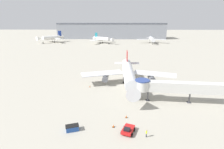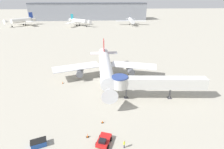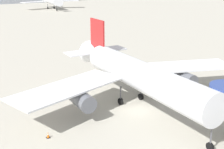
{
  "view_description": "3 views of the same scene",
  "coord_description": "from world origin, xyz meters",
  "views": [
    {
      "loc": [
        -3.46,
        -56.9,
        21.95
      ],
      "look_at": [
        -4.94,
        -4.79,
        5.84
      ],
      "focal_mm": 28.0,
      "sensor_mm": 36.0,
      "label": 1
    },
    {
      "loc": [
        -1.59,
        -50.21,
        24.26
      ],
      "look_at": [
        2.37,
        -2.97,
        3.41
      ],
      "focal_mm": 28.0,
      "sensor_mm": 36.0,
      "label": 2
    },
    {
      "loc": [
        -21.85,
        -30.68,
        17.19
      ],
      "look_at": [
        -3.43,
        1.22,
        5.22
      ],
      "focal_mm": 50.0,
      "sensor_mm": 36.0,
      "label": 3
    }
  ],
  "objects": [
    {
      "name": "ground_plane",
      "position": [
        0.0,
        0.0,
        0.0
      ],
      "size": [
        800.0,
        800.0,
        0.0
      ],
      "primitive_type": "plane",
      "color": "#A8A393"
    },
    {
      "name": "main_airplane",
      "position": [
        0.66,
        0.85,
        4.36
      ],
      "size": [
        34.44,
        33.58,
        10.35
      ],
      "rotation": [
        0.0,
        0.0,
        0.0
      ],
      "color": "silver",
      "rests_on": "ground_plane"
    },
    {
      "name": "jet_bridge",
      "position": [
        12.13,
        -11.46,
        4.52
      ],
      "size": [
        24.0,
        5.37,
        6.2
      ],
      "rotation": [
        0.0,
        0.0,
        -0.09
      ],
      "color": "silver",
      "rests_on": "ground_plane"
    },
    {
      "name": "pushback_tug_red",
      "position": [
        -1.08,
        -26.17,
        0.68
      ],
      "size": [
        3.17,
        3.91,
        1.48
      ],
      "rotation": [
        0.0,
        0.0,
        -0.36
      ],
      "color": "red",
      "rests_on": "ground_plane"
    },
    {
      "name": "service_container_blue",
      "position": [
        -12.64,
        -25.72,
        0.58
      ],
      "size": [
        3.06,
        2.33,
        1.15
      ],
      "rotation": [
        0.0,
        0.0,
        0.32
      ],
      "color": "#234C9E",
      "rests_on": "ground_plane"
    },
    {
      "name": "traffic_cone_near_nose",
      "position": [
        -1.12,
        -20.42,
        0.37
      ],
      "size": [
        0.46,
        0.46,
        0.77
      ],
      "color": "black",
      "rests_on": "ground_plane"
    },
    {
      "name": "traffic_cone_apron_front",
      "position": [
        -4.08,
        -24.34,
        0.39
      ],
      "size": [
        0.49,
        0.49,
        0.81
      ],
      "color": "black",
      "rests_on": "ground_plane"
    },
    {
      "name": "traffic_cone_port_wing",
      "position": [
        -12.72,
        -0.84,
        0.33
      ],
      "size": [
        0.42,
        0.42,
        0.69
      ],
      "color": "black",
      "rests_on": "ground_plane"
    },
    {
      "name": "ground_crew_marshaller",
      "position": [
        2.46,
        -27.45,
        0.93
      ],
      "size": [
        0.31,
        0.36,
        1.61
      ],
      "rotation": [
        0.0,
        0.0,
        4.2
      ],
      "color": "#1E2338",
      "rests_on": "ground_plane"
    },
    {
      "name": "background_jet_gray_tail",
      "position": [
        31.54,
        122.32,
        4.37
      ],
      "size": [
        29.97,
        26.35,
        9.92
      ],
      "rotation": [
        0.0,
        0.0,
        -0.08
      ],
      "color": "silver",
      "rests_on": "ground_plane"
    },
    {
      "name": "background_jet_blue_tail",
      "position": [
        -71.86,
        126.75,
        5.02
      ],
      "size": [
        25.08,
        25.87,
        11.48
      ],
      "rotation": [
        0.0,
        0.0,
        -0.68
      ],
      "color": "white",
      "rests_on": "ground_plane"
    },
    {
      "name": "background_jet_teal_tail",
      "position": [
        -18.18,
        120.26,
        4.52
      ],
      "size": [
        23.6,
        24.76,
        10.29
      ],
      "rotation": [
        0.0,
        0.0,
        0.86
      ],
      "color": "white",
      "rests_on": "ground_plane"
    },
    {
      "name": "terminal_building",
      "position": [
        -10.51,
        175.0,
        9.61
      ],
      "size": [
        134.2,
        27.6,
        19.2
      ],
      "color": "gray",
      "rests_on": "ground_plane"
    }
  ]
}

